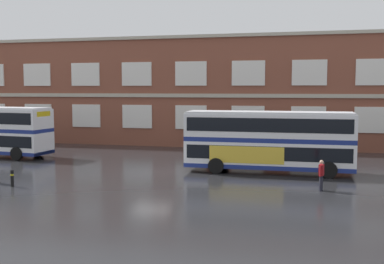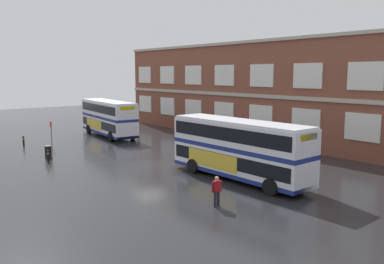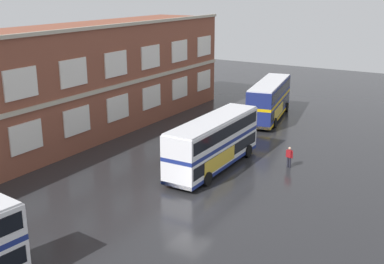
# 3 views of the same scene
# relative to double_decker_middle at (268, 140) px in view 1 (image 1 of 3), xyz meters

# --- Properties ---
(ground_plane) EXTENTS (120.00, 120.00, 0.00)m
(ground_plane) POSITION_rel_double_decker_middle_xyz_m (-7.42, -0.28, -2.15)
(ground_plane) COLOR #232326
(brick_terminal_building) EXTENTS (54.02, 8.19, 10.60)m
(brick_terminal_building) POSITION_rel_double_decker_middle_xyz_m (-5.51, 15.70, 3.00)
(brick_terminal_building) COLOR brown
(brick_terminal_building) RESTS_ON ground
(double_decker_middle) EXTENTS (11.03, 2.97, 4.07)m
(double_decker_middle) POSITION_rel_double_decker_middle_xyz_m (0.00, 0.00, 0.00)
(double_decker_middle) COLOR silver
(double_decker_middle) RESTS_ON ground
(waiting_passenger) EXTENTS (0.32, 0.64, 1.70)m
(waiting_passenger) POSITION_rel_double_decker_middle_xyz_m (3.29, -5.05, -1.22)
(waiting_passenger) COLOR black
(waiting_passenger) RESTS_ON ground
(safety_bollard_east) EXTENTS (0.19, 0.19, 0.95)m
(safety_bollard_east) POSITION_rel_double_decker_middle_xyz_m (-13.80, -8.15, -1.66)
(safety_bollard_east) COLOR black
(safety_bollard_east) RESTS_ON ground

